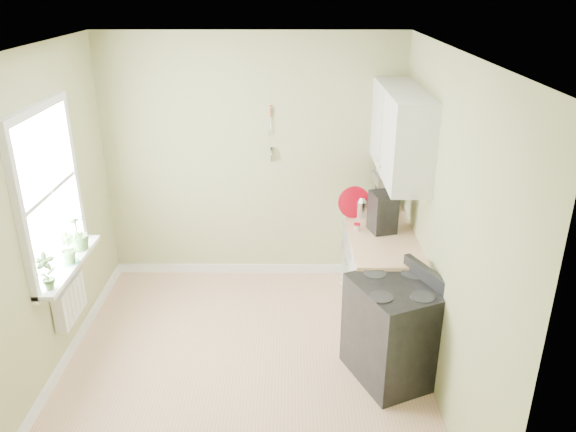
{
  "coord_description": "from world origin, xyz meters",
  "views": [
    {
      "loc": [
        0.41,
        -3.99,
        3.16
      ],
      "look_at": [
        0.38,
        0.55,
        1.24
      ],
      "focal_mm": 35.0,
      "sensor_mm": 36.0,
      "label": 1
    }
  ],
  "objects_px": {
    "coffee_maker": "(382,213)",
    "stand_mixer": "(381,192)",
    "stove": "(394,330)",
    "kettle": "(361,207)"
  },
  "relations": [
    {
      "from": "coffee_maker",
      "to": "stove",
      "type": "bearing_deg",
      "value": -90.51
    },
    {
      "from": "stand_mixer",
      "to": "stove",
      "type": "bearing_deg",
      "value": -93.02
    },
    {
      "from": "coffee_maker",
      "to": "stand_mixer",
      "type": "bearing_deg",
      "value": 82.91
    },
    {
      "from": "stove",
      "to": "coffee_maker",
      "type": "relative_size",
      "value": 2.55
    },
    {
      "from": "stove",
      "to": "stand_mixer",
      "type": "height_order",
      "value": "stand_mixer"
    },
    {
      "from": "stove",
      "to": "stand_mixer",
      "type": "distance_m",
      "value": 1.73
    },
    {
      "from": "stand_mixer",
      "to": "kettle",
      "type": "relative_size",
      "value": 2.0
    },
    {
      "from": "coffee_maker",
      "to": "kettle",
      "type": "bearing_deg",
      "value": 113.87
    },
    {
      "from": "stand_mixer",
      "to": "kettle",
      "type": "distance_m",
      "value": 0.35
    },
    {
      "from": "stove",
      "to": "stand_mixer",
      "type": "bearing_deg",
      "value": 86.98
    }
  ]
}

